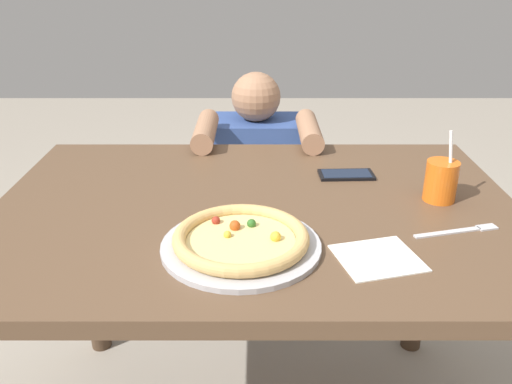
% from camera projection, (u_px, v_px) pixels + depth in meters
% --- Properties ---
extents(dining_table, '(1.29, 0.90, 0.75)m').
position_uv_depth(dining_table, '(259.00, 243.00, 1.35)').
color(dining_table, brown).
rests_on(dining_table, ground).
extents(pizza_near, '(0.34, 0.34, 0.04)m').
position_uv_depth(pizza_near, '(244.00, 241.00, 1.11)').
color(pizza_near, '#B7B7BC').
rests_on(pizza_near, dining_table).
extents(drink_cup_colored, '(0.08, 0.08, 0.18)m').
position_uv_depth(drink_cup_colored, '(444.00, 181.00, 1.31)').
color(drink_cup_colored, orange).
rests_on(drink_cup_colored, dining_table).
extents(paper_napkin, '(0.19, 0.18, 0.00)m').
position_uv_depth(paper_napkin, '(381.00, 258.00, 1.08)').
color(paper_napkin, white).
rests_on(paper_napkin, dining_table).
extents(fork, '(0.20, 0.07, 0.00)m').
position_uv_depth(fork, '(463.00, 231.00, 1.18)').
color(fork, silver).
rests_on(fork, dining_table).
extents(cell_phone, '(0.15, 0.08, 0.01)m').
position_uv_depth(cell_phone, '(349.00, 175.00, 1.47)').
color(cell_phone, black).
rests_on(cell_phone, dining_table).
extents(diner_seated, '(0.41, 0.52, 0.93)m').
position_uv_depth(diner_seated, '(260.00, 203.00, 2.09)').
color(diner_seated, '#333847').
rests_on(diner_seated, ground).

